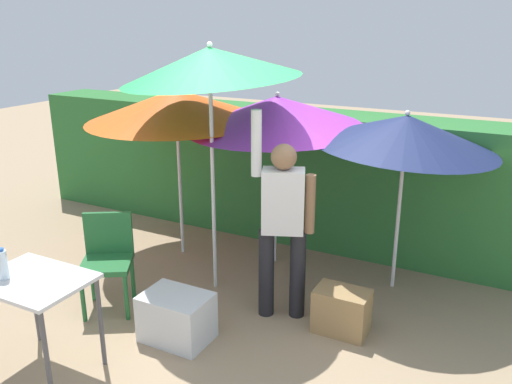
{
  "coord_description": "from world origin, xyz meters",
  "views": [
    {
      "loc": [
        2.08,
        -3.71,
        2.59
      ],
      "look_at": [
        0.0,
        0.3,
        1.1
      ],
      "focal_mm": 37.16,
      "sensor_mm": 36.0,
      "label": 1
    }
  ],
  "objects_px": {
    "umbrella_rainbow": "(210,64)",
    "umbrella_orange": "(406,131)",
    "bottle_water": "(3,264)",
    "crate_cardboard": "(342,311)",
    "person_vendor": "(283,219)",
    "chair_plastic": "(107,256)",
    "folding_table": "(35,290)",
    "cooler_box": "(177,317)",
    "umbrella_navy": "(176,105)",
    "umbrella_yellow": "(277,112)"
  },
  "relations": [
    {
      "from": "umbrella_rainbow",
      "to": "folding_table",
      "type": "height_order",
      "value": "umbrella_rainbow"
    },
    {
      "from": "chair_plastic",
      "to": "crate_cardboard",
      "type": "height_order",
      "value": "chair_plastic"
    },
    {
      "from": "person_vendor",
      "to": "folding_table",
      "type": "height_order",
      "value": "person_vendor"
    },
    {
      "from": "chair_plastic",
      "to": "crate_cardboard",
      "type": "bearing_deg",
      "value": 15.66
    },
    {
      "from": "person_vendor",
      "to": "umbrella_navy",
      "type": "bearing_deg",
      "value": 155.73
    },
    {
      "from": "bottle_water",
      "to": "umbrella_rainbow",
      "type": "bearing_deg",
      "value": 70.15
    },
    {
      "from": "person_vendor",
      "to": "bottle_water",
      "type": "bearing_deg",
      "value": -131.41
    },
    {
      "from": "umbrella_orange",
      "to": "umbrella_yellow",
      "type": "bearing_deg",
      "value": -178.94
    },
    {
      "from": "umbrella_navy",
      "to": "cooler_box",
      "type": "relative_size",
      "value": 3.46
    },
    {
      "from": "cooler_box",
      "to": "chair_plastic",
      "type": "bearing_deg",
      "value": 169.28
    },
    {
      "from": "umbrella_rainbow",
      "to": "bottle_water",
      "type": "xyz_separation_m",
      "value": [
        -0.66,
        -1.83,
        -1.31
      ]
    },
    {
      "from": "umbrella_yellow",
      "to": "cooler_box",
      "type": "bearing_deg",
      "value": -92.81
    },
    {
      "from": "chair_plastic",
      "to": "cooler_box",
      "type": "distance_m",
      "value": 0.94
    },
    {
      "from": "folding_table",
      "to": "bottle_water",
      "type": "relative_size",
      "value": 3.33
    },
    {
      "from": "person_vendor",
      "to": "chair_plastic",
      "type": "distance_m",
      "value": 1.66
    },
    {
      "from": "person_vendor",
      "to": "umbrella_orange",
      "type": "bearing_deg",
      "value": 52.57
    },
    {
      "from": "umbrella_rainbow",
      "to": "bottle_water",
      "type": "bearing_deg",
      "value": -109.85
    },
    {
      "from": "crate_cardboard",
      "to": "bottle_water",
      "type": "height_order",
      "value": "bottle_water"
    },
    {
      "from": "cooler_box",
      "to": "crate_cardboard",
      "type": "relative_size",
      "value": 1.23
    },
    {
      "from": "umbrella_orange",
      "to": "person_vendor",
      "type": "height_order",
      "value": "person_vendor"
    },
    {
      "from": "umbrella_navy",
      "to": "bottle_water",
      "type": "distance_m",
      "value": 2.51
    },
    {
      "from": "umbrella_navy",
      "to": "chair_plastic",
      "type": "bearing_deg",
      "value": -85.83
    },
    {
      "from": "umbrella_rainbow",
      "to": "crate_cardboard",
      "type": "distance_m",
      "value": 2.44
    },
    {
      "from": "chair_plastic",
      "to": "folding_table",
      "type": "bearing_deg",
      "value": -78.14
    },
    {
      "from": "umbrella_orange",
      "to": "folding_table",
      "type": "bearing_deg",
      "value": -128.62
    },
    {
      "from": "cooler_box",
      "to": "folding_table",
      "type": "distance_m",
      "value": 1.15
    },
    {
      "from": "umbrella_rainbow",
      "to": "person_vendor",
      "type": "xyz_separation_m",
      "value": [
        0.8,
        -0.17,
        -1.27
      ]
    },
    {
      "from": "person_vendor",
      "to": "folding_table",
      "type": "relative_size",
      "value": 2.35
    },
    {
      "from": "umbrella_orange",
      "to": "crate_cardboard",
      "type": "xyz_separation_m",
      "value": [
        -0.2,
        -1.03,
        -1.4
      ]
    },
    {
      "from": "umbrella_yellow",
      "to": "crate_cardboard",
      "type": "height_order",
      "value": "umbrella_yellow"
    },
    {
      "from": "umbrella_navy",
      "to": "umbrella_rainbow",
      "type": "bearing_deg",
      "value": -35.08
    },
    {
      "from": "crate_cardboard",
      "to": "person_vendor",
      "type": "bearing_deg",
      "value": 178.46
    },
    {
      "from": "person_vendor",
      "to": "cooler_box",
      "type": "relative_size",
      "value": 3.34
    },
    {
      "from": "folding_table",
      "to": "bottle_water",
      "type": "height_order",
      "value": "bottle_water"
    },
    {
      "from": "folding_table",
      "to": "bottle_water",
      "type": "distance_m",
      "value": 0.29
    },
    {
      "from": "umbrella_orange",
      "to": "cooler_box",
      "type": "bearing_deg",
      "value": -128.14
    },
    {
      "from": "bottle_water",
      "to": "umbrella_orange",
      "type": "bearing_deg",
      "value": 50.04
    },
    {
      "from": "crate_cardboard",
      "to": "folding_table",
      "type": "xyz_separation_m",
      "value": [
        -1.86,
        -1.55,
        0.49
      ]
    },
    {
      "from": "umbrella_orange",
      "to": "cooler_box",
      "type": "xyz_separation_m",
      "value": [
        -1.39,
        -1.77,
        -1.39
      ]
    },
    {
      "from": "cooler_box",
      "to": "person_vendor",
      "type": "bearing_deg",
      "value": 50.93
    },
    {
      "from": "umbrella_rainbow",
      "to": "umbrella_orange",
      "type": "xyz_separation_m",
      "value": [
        1.58,
        0.85,
        -0.61
      ]
    },
    {
      "from": "umbrella_rainbow",
      "to": "umbrella_orange",
      "type": "relative_size",
      "value": 1.35
    },
    {
      "from": "bottle_water",
      "to": "crate_cardboard",
      "type": "bearing_deg",
      "value": 38.89
    },
    {
      "from": "person_vendor",
      "to": "cooler_box",
      "type": "distance_m",
      "value": 1.22
    },
    {
      "from": "umbrella_orange",
      "to": "umbrella_navy",
      "type": "bearing_deg",
      "value": -172.79
    },
    {
      "from": "umbrella_orange",
      "to": "person_vendor",
      "type": "bearing_deg",
      "value": -127.43
    },
    {
      "from": "folding_table",
      "to": "chair_plastic",
      "type": "bearing_deg",
      "value": 101.86
    },
    {
      "from": "umbrella_rainbow",
      "to": "crate_cardboard",
      "type": "relative_size",
      "value": 5.3
    },
    {
      "from": "umbrella_yellow",
      "to": "bottle_water",
      "type": "height_order",
      "value": "umbrella_yellow"
    },
    {
      "from": "crate_cardboard",
      "to": "chair_plastic",
      "type": "bearing_deg",
      "value": -164.34
    }
  ]
}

